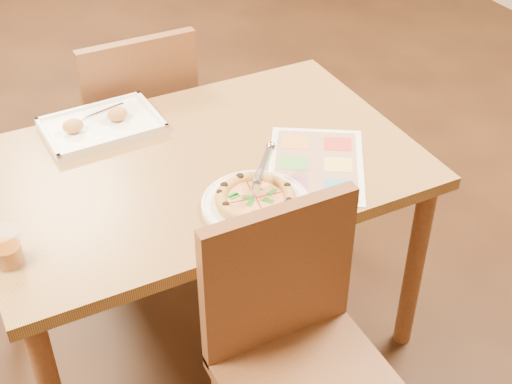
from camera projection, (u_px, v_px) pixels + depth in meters
name	position (u px, v px, depth m)	size (l,w,h in m)	color
dining_table	(199.00, 184.00, 2.19)	(1.30, 0.85, 0.72)	#9D703F
chair_near	(294.00, 332.00, 1.80)	(0.42, 0.42, 0.47)	brown
chair_far	(136.00, 113.00, 2.66)	(0.42, 0.42, 0.47)	brown
plate	(256.00, 204.00, 1.96)	(0.30, 0.30, 0.02)	white
pizza	(255.00, 199.00, 1.95)	(0.22, 0.22, 0.03)	#E3A54D
pizza_cutter	(262.00, 171.00, 1.95)	(0.12, 0.12, 0.09)	silver
appetizer_tray	(101.00, 126.00, 2.27)	(0.37, 0.26, 0.06)	white
glass_tumbler	(7.00, 250.00, 1.76)	(0.08, 0.08, 0.10)	#84400A
menu	(316.00, 164.00, 2.12)	(0.28, 0.39, 0.01)	white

